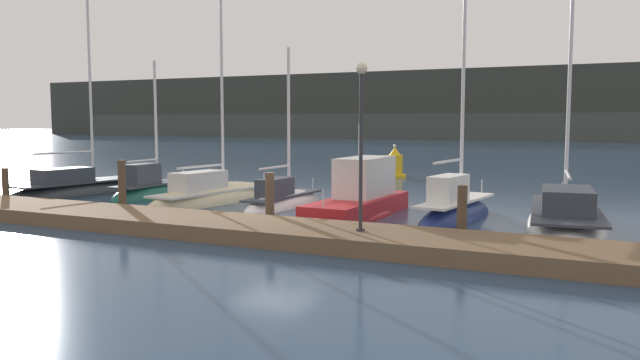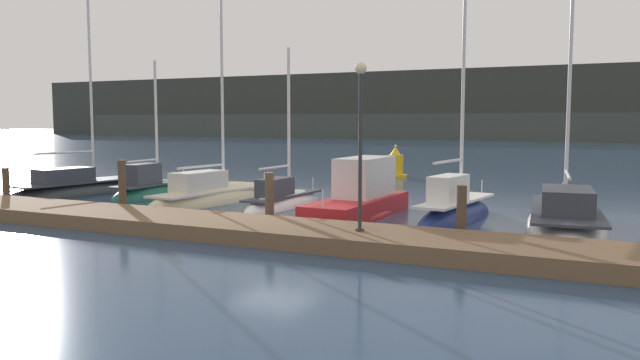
% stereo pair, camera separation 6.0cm
% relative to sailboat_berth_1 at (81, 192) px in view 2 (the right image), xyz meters
% --- Properties ---
extents(ground_plane, '(400.00, 400.00, 0.00)m').
position_rel_sailboat_berth_1_xyz_m(ground_plane, '(12.28, -3.61, -0.13)').
color(ground_plane, navy).
extents(dock, '(33.17, 2.80, 0.45)m').
position_rel_sailboat_berth_1_xyz_m(dock, '(12.28, -5.56, 0.09)').
color(dock, brown).
rests_on(dock, ground).
extents(mooring_pile_0, '(0.28, 0.28, 1.51)m').
position_rel_sailboat_berth_1_xyz_m(mooring_pile_0, '(0.01, -3.91, 0.62)').
color(mooring_pile_0, '#4C3D2D').
rests_on(mooring_pile_0, ground).
extents(mooring_pile_1, '(0.28, 0.28, 1.99)m').
position_rel_sailboat_berth_1_xyz_m(mooring_pile_1, '(6.15, -3.91, 0.86)').
color(mooring_pile_1, '#4C3D2D').
rests_on(mooring_pile_1, ground).
extents(mooring_pile_2, '(0.28, 0.28, 1.77)m').
position_rel_sailboat_berth_1_xyz_m(mooring_pile_2, '(12.28, -3.91, 0.75)').
color(mooring_pile_2, '#4C3D2D').
rests_on(mooring_pile_2, ground).
extents(mooring_pile_3, '(0.28, 0.28, 1.63)m').
position_rel_sailboat_berth_1_xyz_m(mooring_pile_3, '(18.42, -3.91, 0.68)').
color(mooring_pile_3, '#4C3D2D').
rests_on(mooring_pile_3, ground).
extents(sailboat_berth_1, '(3.18, 7.97, 11.06)m').
position_rel_sailboat_berth_1_xyz_m(sailboat_berth_1, '(0.00, 0.00, 0.00)').
color(sailboat_berth_1, '#2D3338').
rests_on(sailboat_berth_1, ground).
extents(sailboat_berth_2, '(1.53, 5.07, 6.77)m').
position_rel_sailboat_berth_1_xyz_m(sailboat_berth_2, '(3.59, 0.59, 0.02)').
color(sailboat_berth_2, '#195647').
rests_on(sailboat_berth_2, ground).
extents(sailboat_berth_3, '(2.62, 7.66, 11.92)m').
position_rel_sailboat_berth_1_xyz_m(sailboat_berth_3, '(7.13, 0.29, -0.00)').
color(sailboat_berth_3, beige).
rests_on(sailboat_berth_3, ground).
extents(sailboat_berth_4, '(1.38, 5.55, 6.91)m').
position_rel_sailboat_berth_1_xyz_m(sailboat_berth_4, '(10.40, 0.38, -0.01)').
color(sailboat_berth_4, white).
rests_on(sailboat_berth_4, ground).
extents(motorboat_berth_5, '(2.12, 6.56, 3.82)m').
position_rel_sailboat_berth_1_xyz_m(motorboat_berth_5, '(13.97, -0.44, 0.26)').
color(motorboat_berth_5, red).
rests_on(motorboat_berth_5, ground).
extents(sailboat_berth_6, '(2.08, 5.93, 8.46)m').
position_rel_sailboat_berth_1_xyz_m(sailboat_berth_6, '(17.35, -0.14, 0.05)').
color(sailboat_berth_6, navy).
rests_on(sailboat_berth_6, ground).
extents(sailboat_berth_7, '(3.24, 8.42, 12.14)m').
position_rel_sailboat_berth_1_xyz_m(sailboat_berth_7, '(20.85, -0.08, 0.02)').
color(sailboat_berth_7, white).
rests_on(sailboat_berth_7, ground).
extents(channel_buoy, '(1.41, 1.41, 1.97)m').
position_rel_sailboat_berth_1_xyz_m(channel_buoy, '(10.21, 14.75, 0.60)').
color(channel_buoy, gold).
rests_on(channel_buoy, ground).
extents(dock_lamppost, '(0.32, 0.32, 4.49)m').
position_rel_sailboat_berth_1_xyz_m(dock_lamppost, '(16.07, -5.62, 3.28)').
color(dock_lamppost, '#2D2D33').
rests_on(dock_lamppost, dock).
extents(hillside_backdrop, '(240.00, 23.00, 12.87)m').
position_rel_sailboat_berth_1_xyz_m(hillside_backdrop, '(9.09, 100.28, 5.81)').
color(hillside_backdrop, '#333833').
rests_on(hillside_backdrop, ground).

